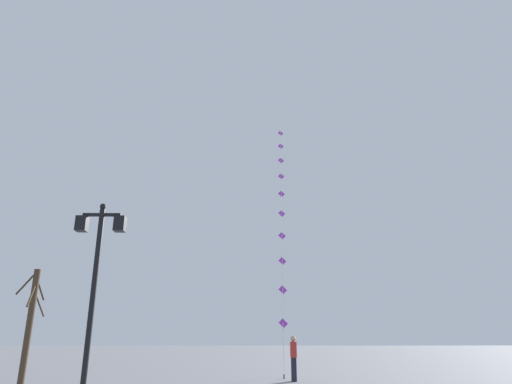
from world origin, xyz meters
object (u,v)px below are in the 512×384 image
Objects in this scene: twin_lantern_lamp_post at (97,262)px; bare_tree at (30,322)px; kite_flyer at (294,357)px; kite_train at (282,212)px.

twin_lantern_lamp_post is 1.23× the size of bare_tree.
kite_train is at bearing 0.40° from kite_flyer.
kite_flyer is at bearing 9.94° from bare_tree.
kite_train is 10.92m from kite_flyer.
twin_lantern_lamp_post is 0.29× the size of kite_train.
kite_train is at bearing 42.22° from bare_tree.
bare_tree is (-4.15, 5.70, -1.30)m from twin_lantern_lamp_post.
twin_lantern_lamp_post is at bearing 144.40° from kite_flyer.
kite_train is (5.89, 14.82, 5.47)m from twin_lantern_lamp_post.
bare_tree is (-10.04, -9.11, -6.78)m from kite_train.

